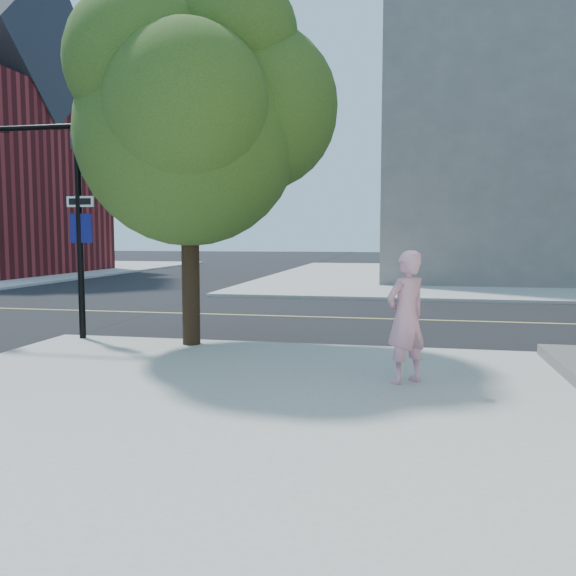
# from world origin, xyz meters

# --- Properties ---
(ground) EXTENTS (140.00, 140.00, 0.00)m
(ground) POSITION_xyz_m (0.00, 0.00, 0.00)
(ground) COLOR black
(ground) RESTS_ON ground
(road_ew) EXTENTS (140.00, 9.00, 0.01)m
(road_ew) POSITION_xyz_m (0.00, 4.50, 0.01)
(road_ew) COLOR black
(road_ew) RESTS_ON ground
(sidewalk_ne) EXTENTS (29.00, 25.00, 0.12)m
(sidewalk_ne) POSITION_xyz_m (13.50, 21.50, 0.06)
(sidewalk_ne) COLOR #ABABA6
(sidewalk_ne) RESTS_ON ground
(filler_ne) EXTENTS (18.00, 16.00, 14.00)m
(filler_ne) POSITION_xyz_m (14.00, 22.00, 7.12)
(filler_ne) COLOR slate
(filler_ne) RESTS_ON sidewalk_ne
(man_on_phone) EXTENTS (0.81, 0.80, 1.89)m
(man_on_phone) POSITION_xyz_m (6.10, -2.73, 1.06)
(man_on_phone) COLOR pink
(man_on_phone) RESTS_ON sidewalk_se
(street_tree) EXTENTS (5.21, 4.74, 6.92)m
(street_tree) POSITION_xyz_m (2.15, -0.49, 4.58)
(street_tree) COLOR black
(street_tree) RESTS_ON sidewalk_se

